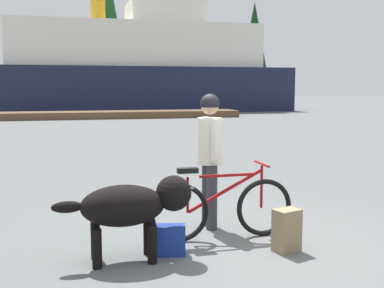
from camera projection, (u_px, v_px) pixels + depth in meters
The scene contains 10 objects.
ground_plane at pixel (246, 245), 5.51m from camera, with size 160.00×160.00×0.00m, color #595B5B.
bicycle at pixel (222, 208), 5.68m from camera, with size 1.77×0.44×0.91m.
person_cyclist at pixel (210, 148), 6.10m from camera, with size 0.32×0.53×1.73m.
dog at pixel (133, 205), 4.96m from camera, with size 1.45×0.51×0.89m.
backpack at pixel (287, 230), 5.28m from camera, with size 0.28×0.20×0.48m, color #8C7251.
handbag_pannier at pixel (171, 240), 5.18m from camera, with size 0.32×0.18×0.33m, color navy.
dock_pier at pixel (109, 115), 27.84m from camera, with size 15.29×2.23×0.40m, color brown.
ferry_boat at pixel (136, 70), 36.82m from camera, with size 22.65×8.84×8.83m.
pine_tree_center at pixel (110, 28), 46.87m from camera, with size 3.39×3.39×12.56m.
pine_tree_far_right at pixel (254, 42), 51.39m from camera, with size 3.28×3.28×10.87m.
Camera 1 is at (-1.91, -5.01, 1.82)m, focal length 44.67 mm.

